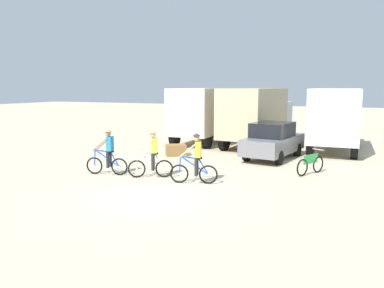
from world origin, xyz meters
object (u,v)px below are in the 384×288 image
at_px(cyclist_orange_shirt, 108,154).
at_px(bicycle_spare, 311,164).
at_px(cyclist_near_camera, 195,160).
at_px(supply_crate, 176,150).
at_px(sedan_parked, 273,141).
at_px(cyclist_cowboy_hat, 152,156).
at_px(box_truck_cream_rv, 205,112).
at_px(box_truck_white_box, 335,116).
at_px(box_truck_tan_camper, 257,114).

xyz_separation_m(cyclist_orange_shirt, bicycle_spare, (7.30, 3.28, -0.45)).
bearing_deg(cyclist_near_camera, supply_crate, 123.16).
bearing_deg(sedan_parked, bicycle_spare, -52.98).
distance_m(cyclist_orange_shirt, cyclist_cowboy_hat, 1.84).
xyz_separation_m(box_truck_cream_rv, cyclist_orange_shirt, (-0.10, -9.99, -1.03)).
relative_size(cyclist_cowboy_hat, supply_crate, 1.82).
height_order(box_truck_cream_rv, sedan_parked, box_truck_cream_rv).
xyz_separation_m(sedan_parked, bicycle_spare, (2.09, -2.78, -0.48)).
distance_m(box_truck_white_box, cyclist_cowboy_hat, 11.20).
bearing_deg(sedan_parked, box_truck_tan_camper, 115.83).
bearing_deg(box_truck_tan_camper, supply_crate, -122.05).
relative_size(box_truck_tan_camper, supply_crate, 6.95).
height_order(box_truck_cream_rv, box_truck_tan_camper, same).
relative_size(cyclist_orange_shirt, supply_crate, 1.82).
bearing_deg(box_truck_cream_rv, cyclist_cowboy_hat, -79.97).
height_order(box_truck_cream_rv, supply_crate, box_truck_cream_rv).
xyz_separation_m(box_truck_white_box, sedan_parked, (-2.51, -3.70, -0.99)).
height_order(sedan_parked, cyclist_orange_shirt, cyclist_orange_shirt).
distance_m(box_truck_white_box, supply_crate, 8.79).
relative_size(cyclist_orange_shirt, cyclist_near_camera, 1.00).
relative_size(box_truck_cream_rv, sedan_parked, 1.53).
bearing_deg(cyclist_cowboy_hat, sedan_parked, 59.61).
xyz_separation_m(box_truck_white_box, cyclist_cowboy_hat, (-5.90, -9.47, -1.03)).
bearing_deg(sedan_parked, box_truck_cream_rv, 142.35).
xyz_separation_m(box_truck_white_box, bicycle_spare, (-0.42, -6.47, -1.48)).
bearing_deg(bicycle_spare, box_truck_cream_rv, 136.99).
height_order(box_truck_cream_rv, cyclist_orange_shirt, box_truck_cream_rv).
xyz_separation_m(sedan_parked, supply_crate, (-4.65, -1.13, -0.61)).
xyz_separation_m(box_truck_tan_camper, cyclist_near_camera, (0.21, -9.50, -1.03)).
bearing_deg(box_truck_tan_camper, cyclist_orange_shirt, -109.96).
bearing_deg(cyclist_orange_shirt, box_truck_cream_rv, 89.40).
distance_m(box_truck_cream_rv, box_truck_tan_camper, 3.41).
xyz_separation_m(cyclist_cowboy_hat, cyclist_near_camera, (1.88, -0.17, 0.00)).
distance_m(cyclist_orange_shirt, cyclist_near_camera, 3.70).
xyz_separation_m(cyclist_orange_shirt, supply_crate, (0.56, 4.92, -0.57)).
relative_size(sedan_parked, cyclist_near_camera, 2.43).
xyz_separation_m(box_truck_cream_rv, cyclist_near_camera, (3.60, -9.89, -1.03)).
bearing_deg(box_truck_cream_rv, box_truck_tan_camper, -6.49).
height_order(bicycle_spare, supply_crate, bicycle_spare).
height_order(box_truck_white_box, supply_crate, box_truck_white_box).
bearing_deg(supply_crate, sedan_parked, 13.68).
relative_size(box_truck_tan_camper, bicycle_spare, 4.46).
relative_size(box_truck_white_box, cyclist_cowboy_hat, 3.75).
distance_m(box_truck_cream_rv, cyclist_near_camera, 10.57).
bearing_deg(box_truck_tan_camper, box_truck_white_box, 1.92).
bearing_deg(box_truck_white_box, cyclist_orange_shirt, -128.37).
bearing_deg(cyclist_cowboy_hat, box_truck_white_box, 58.09).
bearing_deg(supply_crate, cyclist_near_camera, -56.84).
xyz_separation_m(cyclist_orange_shirt, cyclist_cowboy_hat, (1.82, 0.28, 0.00)).
bearing_deg(box_truck_white_box, cyclist_near_camera, -112.62).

